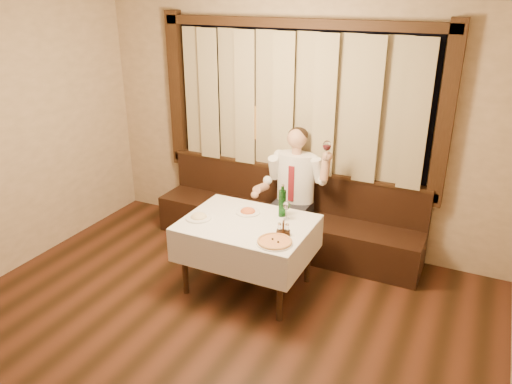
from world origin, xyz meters
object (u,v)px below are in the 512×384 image
at_px(green_bottle, 282,203).
at_px(banquette, 286,221).
at_px(pasta_red, 248,210).
at_px(seated_man, 294,184).
at_px(dining_table, 247,231).
at_px(pasta_cream, 199,215).
at_px(cruet_caddy, 283,230).
at_px(pizza, 275,242).

bearing_deg(green_bottle, banquette, 108.97).
bearing_deg(green_bottle, pasta_red, -166.23).
xyz_separation_m(green_bottle, seated_man, (-0.14, 0.66, -0.05)).
relative_size(dining_table, pasta_cream, 4.81).
xyz_separation_m(banquette, green_bottle, (0.26, -0.75, 0.59)).
height_order(dining_table, pasta_cream, pasta_cream).
distance_m(dining_table, cruet_caddy, 0.47).
height_order(banquette, pasta_red, banquette).
height_order(cruet_caddy, seated_man, seated_man).
relative_size(pizza, green_bottle, 0.99).
distance_m(pasta_cream, cruet_caddy, 0.90).
relative_size(cruet_caddy, seated_man, 0.09).
distance_m(dining_table, green_bottle, 0.45).
distance_m(banquette, pizza, 1.45).
bearing_deg(banquette, pasta_red, -96.07).
distance_m(pizza, seated_man, 1.26).
xyz_separation_m(banquette, pasta_cream, (-0.47, -1.17, 0.48)).
height_order(pasta_red, cruet_caddy, cruet_caddy).
distance_m(dining_table, pasta_cream, 0.51).
relative_size(pasta_cream, seated_man, 0.18).
bearing_deg(seated_man, pasta_red, -105.67).
relative_size(banquette, seated_man, 2.17).
distance_m(banquette, seated_man, 0.56).
relative_size(dining_table, seated_man, 0.86).
bearing_deg(green_bottle, seated_man, 101.82).
bearing_deg(banquette, dining_table, -90.00).
relative_size(pasta_red, seated_man, 0.17).
bearing_deg(pizza, seated_man, 103.98).
height_order(green_bottle, seated_man, seated_man).
xyz_separation_m(cruet_caddy, seated_man, (-0.31, 1.03, 0.05)).
distance_m(dining_table, pasta_red, 0.25).
relative_size(pizza, pasta_red, 1.35).
bearing_deg(seated_man, green_bottle, -78.18).
height_order(banquette, pizza, banquette).
distance_m(pizza, green_bottle, 0.60).
bearing_deg(banquette, green_bottle, -71.03).
bearing_deg(cruet_caddy, green_bottle, 97.65).
distance_m(pizza, pasta_cream, 0.91).
relative_size(pasta_red, green_bottle, 0.74).
height_order(pasta_cream, seated_man, seated_man).
xyz_separation_m(pasta_cream, seated_man, (0.59, 1.08, 0.06)).
bearing_deg(dining_table, banquette, 90.00).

